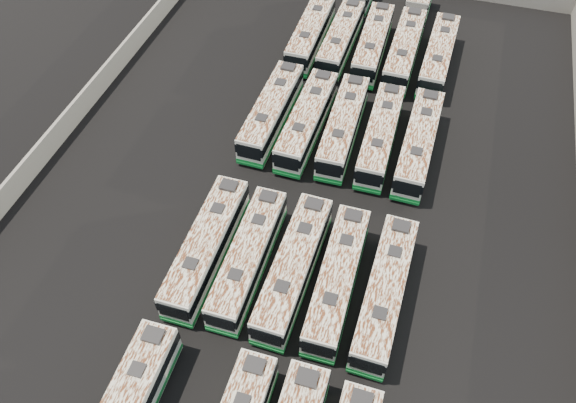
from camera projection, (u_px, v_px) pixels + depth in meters
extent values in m
plane|color=black|center=(296.00, 202.00, 46.13)|extent=(140.00, 140.00, 0.00)
cube|color=gray|center=(55.00, 138.00, 49.49)|extent=(0.30, 73.20, 2.20)
cube|color=black|center=(137.00, 369.00, 33.64)|extent=(0.93, 0.93, 0.13)
cube|color=black|center=(153.00, 335.00, 35.03)|extent=(1.26, 1.08, 0.25)
cylinder|color=black|center=(139.00, 365.00, 36.54)|extent=(0.28, 0.96, 0.96)
cylinder|color=black|center=(168.00, 374.00, 36.17)|extent=(0.28, 0.96, 0.96)
cube|color=black|center=(242.00, 401.00, 32.47)|extent=(0.90, 0.90, 0.13)
cube|color=black|center=(254.00, 365.00, 33.82)|extent=(1.23, 1.04, 0.24)
cylinder|color=black|center=(235.00, 395.00, 35.31)|extent=(0.27, 0.94, 0.94)
cube|color=black|center=(307.00, 378.00, 33.16)|extent=(1.29, 1.10, 0.26)
cube|color=black|center=(362.00, 399.00, 32.44)|extent=(1.24, 1.05, 0.25)
cube|color=silver|center=(207.00, 247.00, 41.20)|extent=(2.48, 11.66, 2.67)
cube|color=#0D662A|center=(208.00, 254.00, 41.94)|extent=(2.53, 11.71, 0.41)
cube|color=black|center=(206.00, 243.00, 40.86)|extent=(2.54, 11.72, 0.89)
cube|color=black|center=(173.00, 312.00, 37.35)|extent=(2.14, 0.07, 1.41)
cube|color=#0D662A|center=(177.00, 323.00, 38.49)|extent=(2.43, 0.11, 0.27)
cube|color=silver|center=(205.00, 235.00, 40.15)|extent=(2.43, 11.42, 0.07)
cube|color=black|center=(190.00, 263.00, 38.50)|extent=(0.93, 0.93, 0.14)
cube|color=black|center=(218.00, 208.00, 41.66)|extent=(0.93, 0.93, 0.14)
cube|color=black|center=(229.00, 185.00, 43.06)|extent=(1.27, 1.07, 0.25)
cylinder|color=black|center=(175.00, 294.00, 40.00)|extent=(0.28, 0.97, 0.97)
cylinder|color=black|center=(202.00, 301.00, 39.61)|extent=(0.28, 0.97, 0.97)
cylinder|color=black|center=(214.00, 216.00, 44.60)|extent=(0.28, 0.97, 0.97)
cylinder|color=black|center=(239.00, 222.00, 44.21)|extent=(0.28, 0.97, 0.97)
cube|color=silver|center=(248.00, 257.00, 40.65)|extent=(2.40, 11.30, 2.59)
cube|color=#0D662A|center=(249.00, 265.00, 41.37)|extent=(2.45, 11.35, 0.40)
cube|color=black|center=(248.00, 254.00, 40.32)|extent=(2.46, 11.36, 0.87)
cube|color=black|center=(220.00, 323.00, 36.92)|extent=(2.07, 0.07, 1.36)
cube|color=#0D662A|center=(222.00, 333.00, 38.02)|extent=(2.35, 0.11, 0.26)
cube|color=silver|center=(247.00, 247.00, 39.64)|extent=(2.36, 11.08, 0.07)
cube|color=black|center=(235.00, 274.00, 38.03)|extent=(0.90, 0.90, 0.13)
cube|color=black|center=(259.00, 219.00, 41.10)|extent=(0.90, 0.90, 0.13)
cube|color=black|center=(268.00, 197.00, 42.45)|extent=(1.23, 1.04, 0.24)
cylinder|color=black|center=(219.00, 304.00, 39.49)|extent=(0.27, 0.94, 0.94)
cylinder|color=black|center=(246.00, 311.00, 39.11)|extent=(0.27, 0.94, 0.94)
cylinder|color=black|center=(252.00, 226.00, 43.94)|extent=(0.27, 0.94, 0.94)
cylinder|color=black|center=(277.00, 232.00, 43.57)|extent=(0.27, 0.94, 0.94)
cube|color=silver|center=(293.00, 268.00, 40.00)|extent=(2.69, 11.73, 2.68)
cube|color=#0D662A|center=(293.00, 275.00, 40.74)|extent=(2.74, 11.78, 0.41)
cube|color=black|center=(294.00, 264.00, 39.66)|extent=(2.75, 11.79, 0.90)
cube|color=black|center=(266.00, 337.00, 36.17)|extent=(2.14, 0.11, 1.41)
cube|color=#0D662A|center=(266.00, 348.00, 37.31)|extent=(2.43, 0.15, 0.27)
cube|color=silver|center=(294.00, 257.00, 38.95)|extent=(2.63, 11.49, 0.07)
cube|color=black|center=(282.00, 286.00, 37.31)|extent=(0.94, 0.94, 0.14)
cube|color=black|center=(305.00, 228.00, 40.45)|extent=(0.94, 0.94, 0.14)
cube|color=black|center=(314.00, 204.00, 41.84)|extent=(1.29, 1.10, 0.25)
cylinder|color=black|center=(262.00, 316.00, 38.83)|extent=(0.29, 0.98, 0.97)
cylinder|color=black|center=(291.00, 325.00, 38.41)|extent=(0.29, 0.98, 0.97)
cylinder|color=black|center=(295.00, 234.00, 43.40)|extent=(0.29, 0.98, 0.97)
cylinder|color=black|center=(321.00, 241.00, 42.98)|extent=(0.29, 0.98, 0.97)
cube|color=silver|center=(337.00, 279.00, 39.43)|extent=(2.51, 11.38, 2.60)
cube|color=#0D662A|center=(336.00, 286.00, 40.16)|extent=(2.56, 11.43, 0.40)
cube|color=black|center=(338.00, 276.00, 39.10)|extent=(2.57, 11.44, 0.87)
cube|color=black|center=(317.00, 350.00, 35.68)|extent=(2.08, 0.09, 1.37)
cube|color=#0D662A|center=(316.00, 360.00, 36.78)|extent=(2.36, 0.13, 0.26)
cube|color=silver|center=(339.00, 269.00, 38.42)|extent=(2.46, 11.15, 0.07)
cube|color=black|center=(330.00, 299.00, 36.80)|extent=(0.91, 0.91, 0.13)
cube|color=black|center=(346.00, 240.00, 39.89)|extent=(0.91, 0.91, 0.13)
cube|color=black|center=(353.00, 215.00, 41.25)|extent=(1.24, 1.06, 0.25)
cylinder|color=black|center=(310.00, 328.00, 38.26)|extent=(0.28, 0.95, 0.95)
cylinder|color=black|center=(339.00, 336.00, 37.89)|extent=(0.28, 0.95, 0.95)
cylinder|color=black|center=(334.00, 245.00, 42.74)|extent=(0.28, 0.95, 0.95)
cylinder|color=black|center=(360.00, 251.00, 42.38)|extent=(0.28, 0.95, 0.95)
cube|color=silver|center=(385.00, 292.00, 38.73)|extent=(2.61, 11.57, 2.64)
cube|color=#0D662A|center=(383.00, 299.00, 39.47)|extent=(2.66, 11.62, 0.40)
cube|color=black|center=(386.00, 289.00, 38.40)|extent=(2.67, 11.64, 0.88)
cube|color=black|center=(367.00, 366.00, 34.95)|extent=(2.11, 0.10, 1.39)
cube|color=#0D662A|center=(364.00, 376.00, 36.08)|extent=(2.40, 0.14, 0.27)
cube|color=silver|center=(387.00, 282.00, 37.70)|extent=(2.56, 11.34, 0.07)
cube|color=black|center=(380.00, 313.00, 36.07)|extent=(0.93, 0.93, 0.13)
cube|color=black|center=(395.00, 251.00, 39.18)|extent=(0.93, 0.93, 0.13)
cube|color=black|center=(401.00, 226.00, 40.56)|extent=(1.27, 1.08, 0.25)
cylinder|color=black|center=(356.00, 343.00, 37.58)|extent=(0.29, 0.97, 0.96)
cylinder|color=black|center=(386.00, 351.00, 37.17)|extent=(0.29, 0.97, 0.96)
cylinder|color=black|center=(379.00, 256.00, 42.10)|extent=(0.29, 0.97, 0.96)
cylinder|color=black|center=(406.00, 263.00, 41.69)|extent=(0.29, 0.97, 0.96)
cube|color=silver|center=(272.00, 112.00, 50.85)|extent=(2.64, 11.66, 2.66)
cube|color=#0D662A|center=(272.00, 120.00, 51.59)|extent=(2.69, 11.71, 0.41)
cube|color=black|center=(271.00, 108.00, 50.51)|extent=(2.70, 11.72, 0.89)
cube|color=black|center=(249.00, 153.00, 47.04)|extent=(2.13, 0.10, 1.40)
cube|color=#0D662A|center=(250.00, 165.00, 48.17)|extent=(2.42, 0.15, 0.27)
cube|color=silver|center=(271.00, 100.00, 49.81)|extent=(2.59, 11.43, 0.07)
cube|color=black|center=(261.00, 117.00, 48.17)|extent=(0.94, 0.94, 0.14)
cube|color=black|center=(280.00, 82.00, 51.30)|extent=(0.94, 0.94, 0.14)
cube|color=black|center=(288.00, 67.00, 52.69)|extent=(1.28, 1.09, 0.25)
cylinder|color=black|center=(247.00, 146.00, 49.69)|extent=(0.29, 0.97, 0.97)
cylinder|color=black|center=(269.00, 151.00, 49.27)|extent=(0.29, 0.97, 0.97)
cylinder|color=black|center=(274.00, 95.00, 54.24)|extent=(0.29, 0.97, 0.97)
cylinder|color=black|center=(295.00, 99.00, 53.83)|extent=(0.29, 0.97, 0.97)
cube|color=silver|center=(307.00, 121.00, 50.06)|extent=(2.71, 11.68, 2.66)
cube|color=#0D662A|center=(307.00, 129.00, 50.80)|extent=(2.76, 11.73, 0.41)
cube|color=black|center=(307.00, 117.00, 49.72)|extent=(2.77, 11.74, 0.89)
cube|color=black|center=(286.00, 163.00, 46.26)|extent=(2.13, 0.11, 1.40)
cube|color=#0D662A|center=(286.00, 175.00, 47.39)|extent=(2.42, 0.16, 0.27)
cube|color=silver|center=(307.00, 109.00, 49.02)|extent=(2.66, 11.44, 0.07)
cube|color=black|center=(298.00, 127.00, 47.38)|extent=(0.94, 0.94, 0.14)
cube|color=black|center=(316.00, 91.00, 50.51)|extent=(0.94, 0.94, 0.14)
cube|color=black|center=(323.00, 75.00, 51.89)|extent=(1.29, 1.10, 0.25)
cylinder|color=black|center=(283.00, 156.00, 48.91)|extent=(0.30, 0.97, 0.97)
cylinder|color=black|center=(305.00, 161.00, 48.49)|extent=(0.30, 0.97, 0.97)
cylinder|color=black|center=(308.00, 103.00, 53.45)|extent=(0.30, 0.97, 0.97)
cylinder|color=black|center=(329.00, 108.00, 53.03)|extent=(0.30, 0.97, 0.97)
cube|color=silver|center=(343.00, 126.00, 49.61)|extent=(2.63, 11.55, 2.64)
cube|color=#0D662A|center=(342.00, 134.00, 50.34)|extent=(2.68, 11.60, 0.40)
cube|color=black|center=(343.00, 123.00, 49.27)|extent=(2.70, 11.61, 0.88)
cube|color=black|center=(328.00, 170.00, 45.80)|extent=(2.11, 0.10, 1.39)
cube|color=#0D662A|center=(327.00, 182.00, 46.92)|extent=(2.40, 0.15, 0.27)
cube|color=silver|center=(344.00, 115.00, 48.58)|extent=(2.58, 11.31, 0.07)
cube|color=black|center=(338.00, 133.00, 46.94)|extent=(0.93, 0.93, 0.13)
cube|color=black|center=(350.00, 96.00, 50.07)|extent=(0.93, 0.93, 0.13)
cube|color=black|center=(355.00, 80.00, 51.46)|extent=(1.27, 1.08, 0.25)
cylinder|color=black|center=(321.00, 162.00, 48.41)|extent=(0.29, 0.96, 0.96)
cylinder|color=black|center=(345.00, 167.00, 48.05)|extent=(0.29, 0.96, 0.96)
cylinder|color=black|center=(340.00, 108.00, 52.97)|extent=(0.29, 0.96, 0.96)
cylinder|color=black|center=(361.00, 112.00, 52.61)|extent=(0.29, 0.96, 0.96)
cube|color=silver|center=(380.00, 135.00, 48.91)|extent=(2.50, 11.32, 2.59)
cube|color=#0D662A|center=(379.00, 143.00, 49.63)|extent=(2.55, 11.37, 0.40)
cube|color=black|center=(381.00, 132.00, 48.58)|extent=(2.56, 11.38, 0.87)
cube|color=black|center=(368.00, 179.00, 45.17)|extent=(2.07, 0.09, 1.36)
cube|color=#0D662A|center=(366.00, 191.00, 46.27)|extent=(2.35, 0.13, 0.26)
cube|color=silver|center=(382.00, 124.00, 47.90)|extent=(2.45, 11.10, 0.07)
cube|color=black|center=(377.00, 143.00, 46.29)|extent=(0.91, 0.91, 0.13)
cube|color=black|center=(387.00, 105.00, 49.36)|extent=(0.91, 0.91, 0.13)
cube|color=black|center=(392.00, 89.00, 50.72)|extent=(1.24, 1.05, 0.24)
cylinder|color=black|center=(359.00, 171.00, 47.74)|extent=(0.28, 0.94, 0.94)
cylinder|color=black|center=(383.00, 176.00, 47.37)|extent=(0.28, 0.94, 0.94)
cylinder|color=black|center=(375.00, 117.00, 52.21)|extent=(0.28, 0.94, 0.94)
cylinder|color=black|center=(396.00, 121.00, 51.84)|extent=(0.28, 0.94, 0.94)
cube|color=silver|center=(419.00, 143.00, 48.22)|extent=(2.62, 11.64, 2.66)
cube|color=#0D662A|center=(417.00, 151.00, 48.96)|extent=(2.67, 11.69, 0.41)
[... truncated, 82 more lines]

